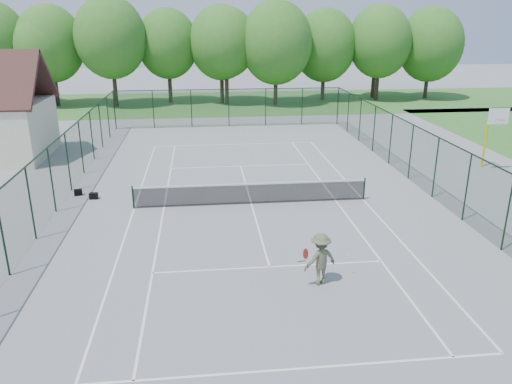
# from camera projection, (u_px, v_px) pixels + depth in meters

# --- Properties ---
(ground) EXTENTS (140.00, 140.00, 0.00)m
(ground) POSITION_uv_depth(u_px,v_px,m) (251.00, 204.00, 23.76)
(ground) COLOR gray
(ground) RESTS_ON ground
(grass_far) EXTENTS (80.00, 16.00, 0.01)m
(grass_far) POSITION_uv_depth(u_px,v_px,m) (222.00, 103.00, 51.90)
(grass_far) COLOR #407A31
(grass_far) RESTS_ON ground
(court_lines) EXTENTS (11.05, 23.85, 0.01)m
(court_lines) POSITION_uv_depth(u_px,v_px,m) (251.00, 204.00, 23.76)
(court_lines) COLOR white
(court_lines) RESTS_ON ground
(tennis_net) EXTENTS (11.08, 0.08, 1.10)m
(tennis_net) POSITION_uv_depth(u_px,v_px,m) (251.00, 193.00, 23.57)
(tennis_net) COLOR black
(tennis_net) RESTS_ON ground
(fence_enclosure) EXTENTS (18.05, 36.05, 3.02)m
(fence_enclosure) POSITION_uv_depth(u_px,v_px,m) (251.00, 173.00, 23.25)
(fence_enclosure) COLOR #18351E
(fence_enclosure) RESTS_ON ground
(tree_line_far) EXTENTS (39.40, 6.40, 9.70)m
(tree_line_far) POSITION_uv_depth(u_px,v_px,m) (221.00, 43.00, 49.92)
(tree_line_far) COLOR #3B2A1F
(tree_line_far) RESTS_ON ground
(basketball_goal) EXTENTS (1.20, 1.43, 3.65)m
(basketball_goal) POSITION_uv_depth(u_px,v_px,m) (493.00, 126.00, 28.35)
(basketball_goal) COLOR #D4B604
(basketball_goal) RESTS_ON ground
(sports_bag_a) EXTENTS (0.44, 0.33, 0.31)m
(sports_bag_a) POSITION_uv_depth(u_px,v_px,m) (78.00, 192.00, 24.86)
(sports_bag_a) COLOR black
(sports_bag_a) RESTS_ON ground
(sports_bag_b) EXTENTS (0.41, 0.26, 0.31)m
(sports_bag_b) POSITION_uv_depth(u_px,v_px,m) (94.00, 196.00, 24.37)
(sports_bag_b) COLOR black
(sports_bag_b) RESTS_ON ground
(tennis_player) EXTENTS (1.97, 1.02, 1.79)m
(tennis_player) POSITION_uv_depth(u_px,v_px,m) (320.00, 259.00, 16.38)
(tennis_player) COLOR #565B3F
(tennis_player) RESTS_ON ground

